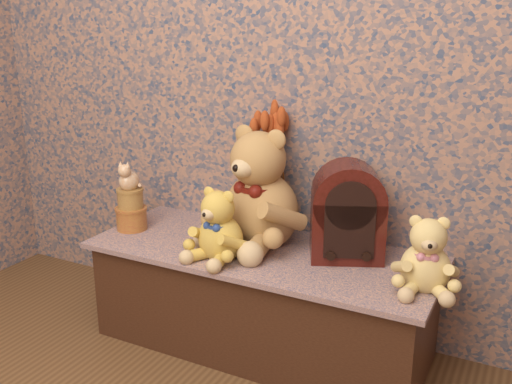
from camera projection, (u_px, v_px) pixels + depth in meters
display_shelf at (262, 298)px, 2.22m from camera, size 1.32×0.53×0.40m
teddy_large at (262, 181)px, 2.17m from camera, size 0.48×0.53×0.49m
teddy_medium at (220, 221)px, 2.05m from camera, size 0.26×0.30×0.28m
teddy_small at (427, 250)px, 1.82m from camera, size 0.27×0.30×0.27m
cathedral_radio at (347, 211)px, 2.05m from camera, size 0.31×0.27×0.35m
ceramic_vase at (271, 210)px, 2.33m from camera, size 0.13×0.13×0.18m
dried_stalks at (272, 139)px, 2.25m from camera, size 0.23×0.23×0.41m
biscuit_tin_lower at (132, 219)px, 2.36m from camera, size 0.13×0.13×0.09m
biscuit_tin_upper at (130, 199)px, 2.34m from camera, size 0.13×0.13×0.08m
cat_figurine at (129, 175)px, 2.31m from camera, size 0.10×0.11×0.12m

